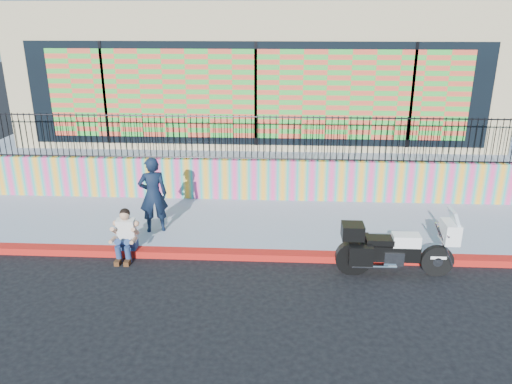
{
  "coord_description": "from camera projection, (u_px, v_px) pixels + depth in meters",
  "views": [
    {
      "loc": [
        0.77,
        -9.54,
        4.92
      ],
      "look_at": [
        0.17,
        1.2,
        1.08
      ],
      "focal_mm": 35.0,
      "sensor_mm": 36.0,
      "label": 1
    }
  ],
  "objects": [
    {
      "name": "police_officer",
      "position": [
        153.0,
        195.0,
        11.36
      ],
      "size": [
        0.75,
        0.61,
        1.78
      ],
      "primitive_type": "imported",
      "rotation": [
        0.0,
        0.0,
        3.46
      ],
      "color": "black",
      "rests_on": "sidewalk"
    },
    {
      "name": "storefront_building",
      "position": [
        262.0,
        65.0,
        17.22
      ],
      "size": [
        14.0,
        8.06,
        4.0
      ],
      "color": "tan",
      "rests_on": "elevated_platform"
    },
    {
      "name": "police_motorcycle",
      "position": [
        394.0,
        247.0,
        9.81
      ],
      "size": [
        2.28,
        0.76,
        1.42
      ],
      "color": "black",
      "rests_on": "ground"
    },
    {
      "name": "seated_man",
      "position": [
        125.0,
        239.0,
        10.5
      ],
      "size": [
        0.54,
        0.71,
        1.06
      ],
      "color": "navy",
      "rests_on": "ground"
    },
    {
      "name": "red_curb",
      "position": [
        245.0,
        255.0,
        10.64
      ],
      "size": [
        16.0,
        0.3,
        0.15
      ],
      "primitive_type": "cube",
      "color": "red",
      "rests_on": "ground"
    },
    {
      "name": "mural_wall",
      "position": [
        254.0,
        179.0,
        13.49
      ],
      "size": [
        16.0,
        0.2,
        1.1
      ],
      "primitive_type": "cube",
      "color": "#F03F8A",
      "rests_on": "sidewalk"
    },
    {
      "name": "ground",
      "position": [
        245.0,
        258.0,
        10.67
      ],
      "size": [
        90.0,
        90.0,
        0.0
      ],
      "primitive_type": "plane",
      "color": "black",
      "rests_on": "ground"
    },
    {
      "name": "metal_fence",
      "position": [
        254.0,
        138.0,
        13.1
      ],
      "size": [
        15.8,
        0.04,
        1.2
      ],
      "primitive_type": null,
      "color": "black",
      "rests_on": "mural_wall"
    },
    {
      "name": "sidewalk",
      "position": [
        250.0,
        224.0,
        12.19
      ],
      "size": [
        16.0,
        3.0,
        0.15
      ],
      "primitive_type": "cube",
      "color": "#949CB2",
      "rests_on": "ground"
    },
    {
      "name": "elevated_platform",
      "position": [
        262.0,
        138.0,
        18.31
      ],
      "size": [
        16.0,
        10.0,
        1.25
      ],
      "primitive_type": "cube",
      "color": "#949CB2",
      "rests_on": "ground"
    }
  ]
}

